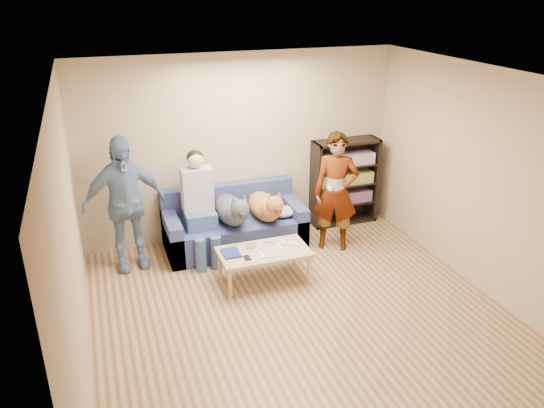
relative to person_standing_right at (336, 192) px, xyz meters
name	(u,v)px	position (x,y,z in m)	size (l,w,h in m)	color
ground	(309,325)	(-1.05, -1.59, -0.82)	(5.00, 5.00, 0.00)	brown
ceiling	(317,83)	(-1.05, -1.59, 1.78)	(5.00, 5.00, 0.00)	white
wall_back	(241,147)	(-1.05, 0.91, 0.48)	(4.50, 4.50, 0.00)	tan
wall_front	(485,382)	(-1.05, -4.09, 0.48)	(4.50, 4.50, 0.00)	tan
wall_left	(71,251)	(-3.30, -1.59, 0.48)	(5.00, 5.00, 0.00)	tan
wall_right	(497,188)	(1.20, -1.59, 0.48)	(5.00, 5.00, 0.00)	tan
blanket	(283,211)	(-0.63, 0.33, -0.33)	(0.37, 0.31, 0.13)	#A8A8AD
person_standing_right	(336,192)	(0.00, 0.00, 0.00)	(0.60, 0.39, 1.64)	gray
person_standing_left	(124,204)	(-2.73, 0.38, 0.06)	(1.03, 0.43, 1.76)	#6B8CAC
held_controller	(329,188)	(-0.20, -0.20, 0.15)	(0.04, 0.11, 0.03)	white
notebook_blue	(231,253)	(-1.61, -0.50, -0.39)	(0.20, 0.26, 0.03)	navy
papers	(270,253)	(-1.16, -0.65, -0.39)	(0.26, 0.20, 0.01)	white
magazine	(272,251)	(-1.13, -0.63, -0.38)	(0.22, 0.17, 0.01)	#B3AD8F
camera_silver	(251,246)	(-1.33, -0.43, -0.38)	(0.11, 0.06, 0.05)	#A8A9AD
controller_a	(283,242)	(-0.93, -0.45, -0.39)	(0.04, 0.13, 0.03)	white
controller_b	(291,244)	(-0.85, -0.53, -0.39)	(0.09, 0.06, 0.03)	silver
headphone_cup_a	(280,248)	(-1.01, -0.57, -0.39)	(0.07, 0.07, 0.02)	white
headphone_cup_b	(278,245)	(-1.01, -0.49, -0.39)	(0.07, 0.07, 0.02)	silver
pen_orange	(267,256)	(-1.23, -0.71, -0.40)	(0.01, 0.01, 0.14)	orange
pen_black	(268,242)	(-1.09, -0.37, -0.40)	(0.01, 0.01, 0.14)	black
wallet	(247,258)	(-1.46, -0.67, -0.39)	(0.07, 0.12, 0.01)	black
sofa	(234,227)	(-1.30, 0.50, -0.54)	(1.90, 0.85, 0.82)	#515B93
person_seated	(199,202)	(-1.79, 0.38, -0.05)	(0.40, 0.73, 1.47)	#435293
dog_gray	(232,210)	(-1.37, 0.31, -0.20)	(0.39, 1.24, 0.56)	#464850
dog_tan	(266,207)	(-0.90, 0.30, -0.20)	(0.38, 1.15, 0.54)	#B07F36
coffee_table	(264,254)	(-1.21, -0.55, -0.45)	(1.10, 0.60, 0.42)	tan
bookshelf	(344,180)	(0.50, 0.74, -0.14)	(1.00, 0.34, 1.30)	black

